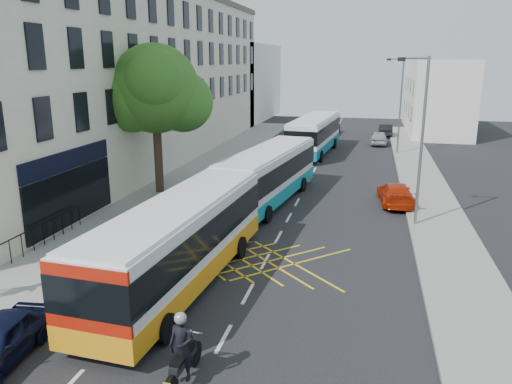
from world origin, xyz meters
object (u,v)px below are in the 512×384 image
Objects in this scene: bus_near at (180,242)px; street_tree at (155,90)px; red_hatchback at (396,194)px; distant_car_silver at (379,138)px; bus_far at (315,134)px; distant_car_dark at (385,130)px; lamp_near at (420,133)px; lamp_far at (400,101)px; bus_mid at (268,175)px; motorbike at (182,350)px; distant_car_grey at (328,128)px; parked_car_silver at (156,235)px.

street_tree is at bearing 120.84° from bus_near.
red_hatchback is 1.10× the size of distant_car_silver.
distant_car_dark is (6.32, 11.85, -1.02)m from bus_far.
distant_car_dark reaches higher than red_hatchback.
distant_car_dark is at bearing 66.79° from bus_far.
street_tree is 2.19× the size of distant_car_dark.
lamp_near is 1.99× the size of distant_car_dark.
lamp_far is (14.71, 17.03, -1.68)m from street_tree.
street_tree is 8.29m from bus_mid.
bus_near is 0.98× the size of bus_far.
lamp_far is at bearing 73.41° from bus_mid.
bus_mid reaches higher than distant_car_dark.
lamp_near is at bearing -90.00° from lamp_far.
motorbike is 19.01m from red_hatchback.
bus_far reaches higher than motorbike.
bus_mid is (6.84, -0.27, -4.67)m from street_tree.
distant_car_grey is at bearing 122.04° from lamp_far.
parked_car_silver is at bearing -94.55° from bus_far.
motorbike is at bearing -64.76° from street_tree.
bus_mid is 28.99m from distant_car_dark.
distant_car_grey is (0.13, 12.09, -1.02)m from bus_far.
distant_car_silver is at bearing 76.38° from parked_car_silver.
lamp_near reaches higher than distant_car_silver.
red_hatchback is at bearing 61.40° from bus_near.
bus_mid is at bearing -86.94° from distant_car_grey.
lamp_near is 0.72× the size of bus_mid.
street_tree is at bearing 62.98° from distant_car_dark.
distant_car_silver is at bearing 81.70° from bus_mid.
distant_car_grey is at bearing -47.65° from distant_car_silver.
street_tree is 15.10m from lamp_near.
lamp_far is 11.49m from distant_car_dark.
street_tree is 0.78× the size of bus_near.
lamp_near reaches higher than red_hatchback.
bus_far is at bearing -72.68° from red_hatchback.
red_hatchback is (-0.70, 3.84, -3.99)m from lamp_near.
street_tree is 1.10× the size of lamp_near.
lamp_near is at bearing 91.02° from distant_car_dark.
street_tree reaches higher than lamp_near.
bus_mid is at bearing 74.28° from distant_car_silver.
lamp_near is at bearing 94.84° from red_hatchback.
distant_car_grey is (1.88, 39.78, -0.99)m from bus_near.
bus_mid reaches higher than distant_car_grey.
distant_car_silver reaches higher than parked_car_silver.
lamp_near is at bearing 93.71° from distant_car_silver.
bus_far is 2.87× the size of distant_car_dark.
lamp_near is 13.09m from parked_car_silver.
lamp_near is at bearing 31.08° from parked_car_silver.
street_tree is 29.65m from distant_car_grey.
motorbike reaches higher than distant_car_grey.
distant_car_silver is (6.44, 22.23, -0.95)m from bus_mid.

